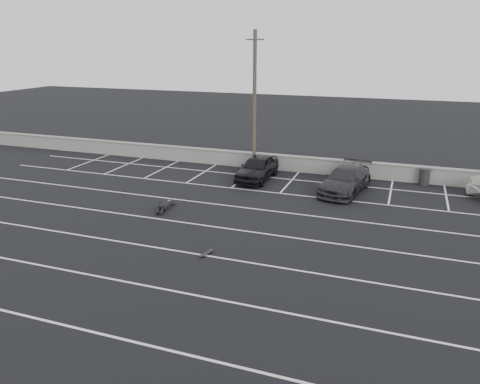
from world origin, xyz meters
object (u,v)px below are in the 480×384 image
at_px(trash_bin, 424,177).
at_px(person, 166,203).
at_px(car_right, 345,180).
at_px(car_left, 257,168).
at_px(skateboard, 206,253).
at_px(utility_pole, 254,102).

height_order(trash_bin, person, trash_bin).
height_order(car_right, trash_bin, car_right).
height_order(car_left, trash_bin, car_left).
xyz_separation_m(car_right, skateboard, (-4.16, -10.50, -0.66)).
xyz_separation_m(utility_pole, person, (-2.05, -8.55, -4.35)).
bearing_deg(trash_bin, car_left, -166.97).
bearing_deg(car_right, skateboard, -101.56).
relative_size(trash_bin, skateboard, 1.48).
xyz_separation_m(car_left, skateboard, (1.42, -11.22, -0.70)).
bearing_deg(car_left, person, -112.41).
relative_size(car_right, utility_pole, 0.55).
distance_m(car_right, utility_pole, 7.95).
bearing_deg(car_left, utility_pole, 115.41).
height_order(car_right, skateboard, car_right).
xyz_separation_m(car_left, car_right, (5.58, -0.72, -0.04)).
bearing_deg(skateboard, person, 147.14).
bearing_deg(car_right, utility_pole, 167.89).
xyz_separation_m(car_right, trash_bin, (4.34, 3.02, -0.20)).
height_order(utility_pole, person, utility_pole).
height_order(car_right, utility_pole, utility_pole).
bearing_deg(utility_pole, person, -103.51).
relative_size(car_right, person, 1.96).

